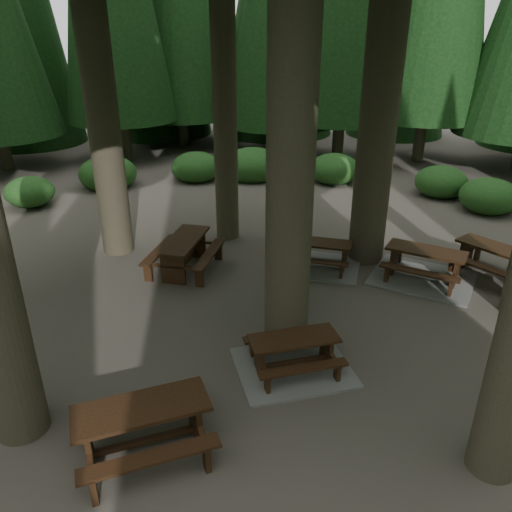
% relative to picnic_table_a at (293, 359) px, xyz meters
% --- Properties ---
extents(ground, '(80.00, 80.00, 0.00)m').
position_rel_picnic_table_a_xyz_m(ground, '(-1.06, 0.83, -0.21)').
color(ground, '#544D44').
rests_on(ground, ground).
extents(picnic_table_a, '(2.48, 2.31, 0.67)m').
position_rel_picnic_table_a_xyz_m(picnic_table_a, '(0.00, 0.00, 0.00)').
color(picnic_table_a, gray).
rests_on(picnic_table_a, ground).
extents(picnic_table_b, '(1.63, 1.99, 0.84)m').
position_rel_picnic_table_a_xyz_m(picnic_table_b, '(-3.11, 3.50, 0.34)').
color(picnic_table_b, black).
rests_on(picnic_table_b, ground).
extents(picnic_table_c, '(2.19, 1.86, 0.70)m').
position_rel_picnic_table_a_xyz_m(picnic_table_c, '(0.15, 4.25, 0.01)').
color(picnic_table_c, gray).
rests_on(picnic_table_c, ground).
extents(picnic_table_d, '(2.30, 2.26, 0.78)m').
position_rel_picnic_table_a_xyz_m(picnic_table_d, '(4.36, 4.50, 0.30)').
color(picnic_table_d, black).
rests_on(picnic_table_d, ground).
extents(picnic_table_e, '(2.37, 2.24, 0.81)m').
position_rel_picnic_table_a_xyz_m(picnic_table_e, '(-1.87, -2.26, 0.32)').
color(picnic_table_e, black).
rests_on(picnic_table_e, ground).
extents(picnic_table_f, '(2.79, 2.54, 0.78)m').
position_rel_picnic_table_a_xyz_m(picnic_table_f, '(2.69, 4.03, 0.05)').
color(picnic_table_f, gray).
rests_on(picnic_table_f, ground).
extents(shrub_ring, '(23.86, 24.64, 1.49)m').
position_rel_picnic_table_a_xyz_m(shrub_ring, '(-0.36, 1.58, 0.19)').
color(shrub_ring, '#205C1F').
rests_on(shrub_ring, ground).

